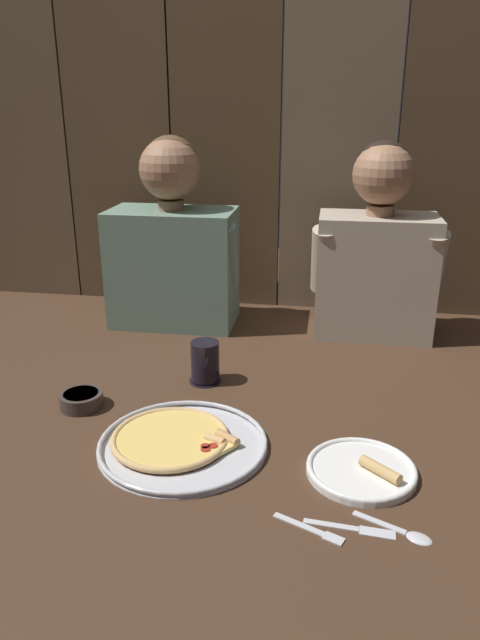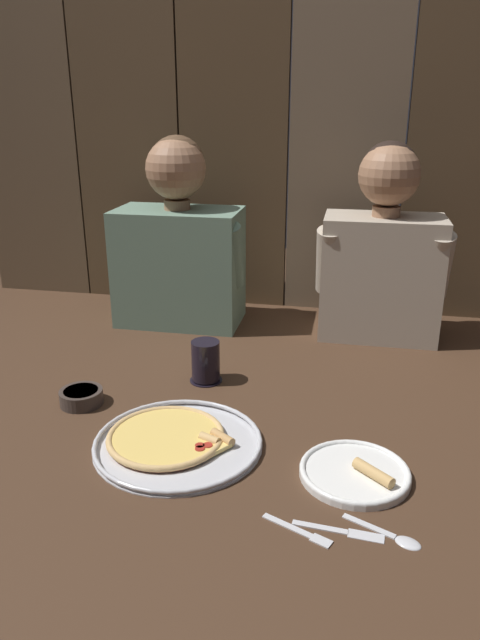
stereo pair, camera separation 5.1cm
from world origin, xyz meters
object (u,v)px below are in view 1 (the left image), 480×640
at_px(dinner_plate, 362,469).
at_px(diner_right, 377,250).
at_px(pizza_tray, 179,441).
at_px(diner_left, 173,243).
at_px(dipping_bowl, 81,399).
at_px(drinking_glass, 205,362).

height_order(dinner_plate, diner_right, diner_right).
xyz_separation_m(pizza_tray, diner_left, (-0.20, 0.72, 0.25)).
bearing_deg(pizza_tray, dinner_plate, -6.45).
distance_m(dipping_bowl, diner_left, 0.64).
xyz_separation_m(drinking_glass, dipping_bowl, (-0.26, -0.18, -0.03)).
distance_m(pizza_tray, dinner_plate, 0.38).
relative_size(dinner_plate, diner_left, 0.37).
height_order(pizza_tray, dinner_plate, dinner_plate).
bearing_deg(dinner_plate, diner_left, 126.94).
relative_size(diner_left, diner_right, 1.02).
relative_size(dinner_plate, dipping_bowl, 2.09).
distance_m(pizza_tray, diner_right, 0.88).
distance_m(dinner_plate, drinking_glass, 0.52).
xyz_separation_m(pizza_tray, drinking_glass, (-0.01, 0.30, 0.04)).
bearing_deg(diner_left, drinking_glass, -65.54).
relative_size(drinking_glass, diner_right, 0.19).
distance_m(drinking_glass, diner_right, 0.64).
bearing_deg(diner_right, dinner_plate, -94.02).
xyz_separation_m(dipping_bowl, diner_right, (0.70, 0.59, 0.25)).
xyz_separation_m(pizza_tray, diner_right, (0.43, 0.72, 0.26)).
distance_m(drinking_glass, dipping_bowl, 0.32).
bearing_deg(diner_right, pizza_tray, -120.91).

